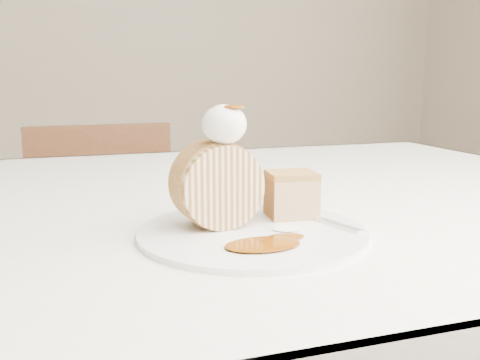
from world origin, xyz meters
name	(u,v)px	position (x,y,z in m)	size (l,w,h in m)	color
table	(177,259)	(0.00, 0.20, 0.66)	(1.40, 0.90, 0.75)	white
chair_far	(100,240)	(-0.06, 1.01, 0.45)	(0.39, 0.39, 0.79)	brown
plate	(252,232)	(0.04, -0.01, 0.75)	(0.24, 0.24, 0.01)	white
roulade_slice	(217,185)	(0.01, 0.02, 0.80)	(0.09, 0.09, 0.05)	beige
cake_chunk	(291,197)	(0.10, 0.03, 0.78)	(0.05, 0.05, 0.04)	#BC8947
whipped_cream	(224,124)	(0.01, 0.01, 0.86)	(0.05, 0.05, 0.04)	white
caramel_drizzle	(234,102)	(0.02, 0.00, 0.89)	(0.02, 0.02, 0.01)	#673104
caramel_pool	(263,244)	(0.03, -0.06, 0.76)	(0.07, 0.05, 0.00)	#673104
fork	(326,221)	(0.12, -0.01, 0.76)	(0.02, 0.14, 0.00)	silver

